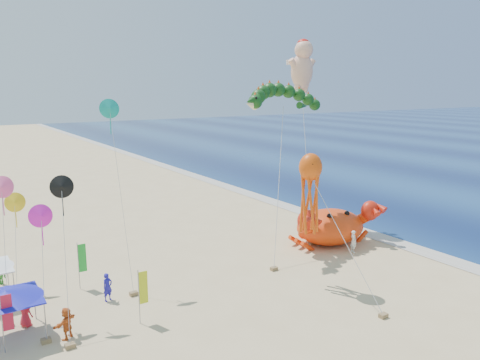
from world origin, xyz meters
name	(u,v)px	position (x,y,z in m)	size (l,w,h in m)	color
ground	(277,267)	(0.00, 0.00, 0.00)	(320.00, 320.00, 0.00)	#D1B784
foam_strip	(385,239)	(12.00, 0.00, 0.01)	(320.00, 320.00, 0.00)	silver
crab_inflatable	(331,225)	(7.16, 1.82, 1.60)	(8.26, 5.66, 3.62)	#EA3B0C
dragon_kite	(282,101)	(4.41, 5.35, 12.02)	(10.29, 8.48, 13.16)	#0F3910
cherub_kite	(302,65)	(9.43, 8.71, 15.24)	(5.08, 7.30, 17.60)	#F5B495
octopus_kite	(310,187)	(0.10, -3.27, 6.64)	(1.60, 7.20, 8.92)	#D74A0B
canopy_blue	(6,295)	(-18.07, -0.21, 2.44)	(3.68, 3.68, 2.71)	gray
feather_flags	(50,288)	(-15.76, 0.48, 2.01)	(9.40, 6.66, 3.20)	gray
beachgoers	(71,292)	(-14.33, 1.99, 0.86)	(27.91, 11.05, 1.82)	white
small_kites	(50,192)	(-14.92, 3.01, 6.98)	(8.23, 9.43, 12.45)	black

